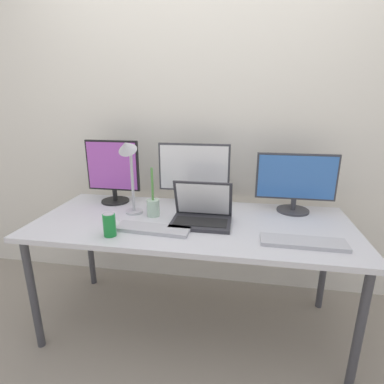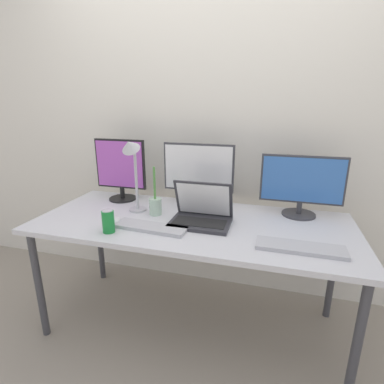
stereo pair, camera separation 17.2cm
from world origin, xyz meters
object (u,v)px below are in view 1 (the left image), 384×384
object	(u,v)px
monitor_center	(194,172)
laptop_silver	(202,213)
work_desk	(192,230)
monitor_left	(113,171)
soda_can_near_keyboard	(109,225)
monitor_right	(296,181)
bamboo_vase	(153,206)
mouse_by_keyboard	(114,224)
keyboard_main	(303,242)
keyboard_aux	(152,229)
desk_lamp	(129,162)

from	to	relation	value
monitor_center	laptop_silver	xyz separation A→B (m)	(0.09, -0.29, -0.18)
work_desk	monitor_left	size ratio (longest dim) A/B	4.31
soda_can_near_keyboard	monitor_left	bearing A→B (deg)	110.91
monitor_right	laptop_silver	world-z (taller)	monitor_right
monitor_center	bamboo_vase	bearing A→B (deg)	-132.26
monitor_center	mouse_by_keyboard	xyz separation A→B (m)	(-0.38, -0.44, -0.21)
keyboard_main	bamboo_vase	size ratio (longest dim) A/B	1.37
work_desk	monitor_center	bearing A→B (deg)	97.18
monitor_center	work_desk	bearing A→B (deg)	-82.82
keyboard_aux	bamboo_vase	world-z (taller)	bamboo_vase
keyboard_main	monitor_center	bearing A→B (deg)	143.35
laptop_silver	monitor_center	bearing A→B (deg)	108.15
monitor_center	desk_lamp	world-z (taller)	desk_lamp
mouse_by_keyboard	bamboo_vase	size ratio (longest dim) A/B	0.30
mouse_by_keyboard	desk_lamp	size ratio (longest dim) A/B	0.19
keyboard_aux	soda_can_near_keyboard	xyz separation A→B (m)	(-0.20, -0.10, 0.05)
laptop_silver	keyboard_aux	world-z (taller)	laptop_silver
monitor_right	soda_can_near_keyboard	xyz separation A→B (m)	(-1.01, -0.54, -0.14)
laptop_silver	keyboard_main	xyz separation A→B (m)	(0.54, -0.19, -0.05)
keyboard_main	bamboo_vase	world-z (taller)	bamboo_vase
soda_can_near_keyboard	desk_lamp	bearing A→B (deg)	88.96
monitor_right	laptop_silver	xyz separation A→B (m)	(-0.55, -0.28, -0.14)
soda_can_near_keyboard	mouse_by_keyboard	bearing A→B (deg)	103.88
laptop_silver	desk_lamp	distance (m)	0.53
work_desk	desk_lamp	bearing A→B (deg)	175.31
monitor_left	monitor_center	bearing A→B (deg)	2.52
monitor_right	soda_can_near_keyboard	size ratio (longest dim) A/B	3.90
work_desk	bamboo_vase	world-z (taller)	bamboo_vase
keyboard_main	desk_lamp	bearing A→B (deg)	167.31
monitor_center	keyboard_aux	bearing A→B (deg)	-108.96
keyboard_main	monitor_right	bearing A→B (deg)	88.50
monitor_right	keyboard_aux	size ratio (longest dim) A/B	1.19
work_desk	monitor_right	distance (m)	0.72
keyboard_main	desk_lamp	size ratio (longest dim) A/B	0.85
monitor_left	keyboard_aux	distance (m)	0.63
work_desk	monitor_left	distance (m)	0.70
soda_can_near_keyboard	monitor_center	bearing A→B (deg)	57.05
monitor_center	monitor_right	world-z (taller)	monitor_center
monitor_center	mouse_by_keyboard	world-z (taller)	monitor_center
keyboard_aux	monitor_center	bearing A→B (deg)	75.06
work_desk	monitor_right	xyz separation A→B (m)	(0.61, 0.27, 0.26)
work_desk	keyboard_aux	bearing A→B (deg)	-137.76
work_desk	monitor_right	world-z (taller)	monitor_right
bamboo_vase	desk_lamp	xyz separation A→B (m)	(-0.14, -0.01, 0.27)
keyboard_aux	mouse_by_keyboard	bearing A→B (deg)	-178.10
keyboard_main	keyboard_aux	world-z (taller)	same
monitor_center	bamboo_vase	size ratio (longest dim) A/B	1.55
monitor_left	laptop_silver	size ratio (longest dim) A/B	1.26
keyboard_main	desk_lamp	xyz separation A→B (m)	(-0.98, 0.23, 0.32)
keyboard_main	soda_can_near_keyboard	xyz separation A→B (m)	(-0.99, -0.07, 0.05)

